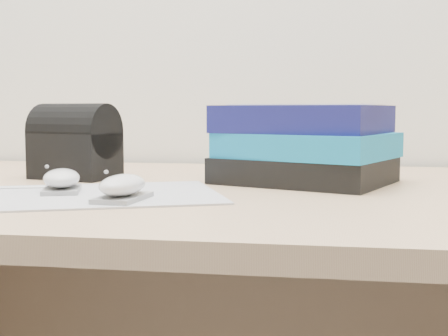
% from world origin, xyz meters
% --- Properties ---
extents(desk, '(1.60, 0.80, 0.73)m').
position_xyz_m(desk, '(0.00, 1.64, 0.50)').
color(desk, tan).
rests_on(desk, ground).
extents(mousepad, '(0.39, 0.35, 0.00)m').
position_xyz_m(mousepad, '(-0.22, 1.46, 0.73)').
color(mousepad, gray).
rests_on(mousepad, desk).
extents(mouse_rear, '(0.08, 0.10, 0.04)m').
position_xyz_m(mouse_rear, '(-0.29, 1.47, 0.75)').
color(mouse_rear, gray).
rests_on(mouse_rear, mousepad).
extents(mouse_front, '(0.06, 0.10, 0.04)m').
position_xyz_m(mouse_front, '(-0.17, 1.40, 0.75)').
color(mouse_front, gray).
rests_on(mouse_front, mousepad).
extents(book_stack, '(0.32, 0.29, 0.13)m').
position_xyz_m(book_stack, '(0.05, 1.66, 0.79)').
color(book_stack, black).
rests_on(book_stack, desk).
extents(pouch, '(0.16, 0.13, 0.13)m').
position_xyz_m(pouch, '(-0.34, 1.66, 0.79)').
color(pouch, black).
rests_on(pouch, desk).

